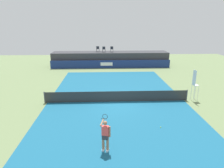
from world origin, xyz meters
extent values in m
plane|color=#6B7F51|center=(0.00, 3.00, 0.00)|extent=(48.00, 48.00, 0.00)
cube|color=#16597A|center=(0.00, 0.00, 0.00)|extent=(12.00, 22.00, 0.00)
cube|color=navy|center=(0.00, 13.50, 0.60)|extent=(18.00, 0.20, 1.20)
cube|color=white|center=(-0.64, 13.39, 0.66)|extent=(1.80, 0.02, 0.50)
cube|color=#38383D|center=(0.00, 15.30, 1.10)|extent=(18.00, 2.80, 2.20)
cylinder|color=#1E232D|center=(-1.74, 15.79, 2.42)|extent=(0.04, 0.04, 0.44)
cylinder|color=#1E232D|center=(-2.15, 15.81, 2.42)|extent=(0.04, 0.04, 0.44)
cylinder|color=#1E232D|center=(-1.76, 15.39, 2.42)|extent=(0.04, 0.04, 0.44)
cylinder|color=#1E232D|center=(-2.16, 15.40, 2.42)|extent=(0.04, 0.04, 0.44)
cube|color=#1E232D|center=(-1.95, 15.60, 2.66)|extent=(0.46, 0.46, 0.03)
cube|color=#1E232D|center=(-1.96, 15.39, 2.88)|extent=(0.44, 0.04, 0.42)
cylinder|color=#1E232D|center=(-0.78, 15.33, 2.42)|extent=(0.04, 0.04, 0.44)
cylinder|color=#1E232D|center=(-1.19, 15.36, 2.42)|extent=(0.04, 0.04, 0.44)
cylinder|color=#1E232D|center=(-0.81, 14.93, 2.42)|extent=(0.04, 0.04, 0.44)
cylinder|color=#1E232D|center=(-1.21, 14.96, 2.42)|extent=(0.04, 0.04, 0.44)
cube|color=#1E232D|center=(-1.00, 15.14, 2.66)|extent=(0.47, 0.47, 0.03)
cube|color=#1E232D|center=(-1.01, 14.94, 2.88)|extent=(0.44, 0.05, 0.42)
cylinder|color=#1E232D|center=(0.43, 15.45, 2.42)|extent=(0.04, 0.04, 0.44)
cylinder|color=#1E232D|center=(0.03, 15.46, 2.42)|extent=(0.04, 0.04, 0.44)
cylinder|color=#1E232D|center=(0.43, 15.05, 2.42)|extent=(0.04, 0.04, 0.44)
cylinder|color=#1E232D|center=(0.02, 15.06, 2.42)|extent=(0.04, 0.04, 0.44)
cube|color=#1E232D|center=(0.23, 15.26, 2.66)|extent=(0.45, 0.45, 0.03)
cube|color=#1E232D|center=(0.22, 15.05, 2.88)|extent=(0.44, 0.03, 0.42)
cylinder|color=white|center=(7.12, -0.16, 0.70)|extent=(0.04, 0.04, 1.40)
cylinder|color=white|center=(7.04, 0.24, 0.70)|extent=(0.04, 0.04, 1.40)
cylinder|color=white|center=(6.72, -0.24, 0.70)|extent=(0.04, 0.04, 1.40)
cylinder|color=white|center=(6.64, 0.16, 0.70)|extent=(0.04, 0.04, 1.40)
cube|color=white|center=(6.88, 0.00, 1.41)|extent=(0.52, 0.52, 0.03)
cube|color=white|center=(6.67, -0.04, 2.09)|extent=(0.11, 0.44, 1.33)
cube|color=#2D2D2D|center=(0.00, 0.00, 0.47)|extent=(12.40, 0.02, 0.95)
cylinder|color=#4C4C51|center=(-6.20, 0.00, 0.50)|extent=(0.10, 0.10, 1.00)
cylinder|color=#4C4C51|center=(6.20, 0.00, 0.50)|extent=(0.10, 0.10, 1.00)
cube|color=white|center=(-0.96, -7.06, 0.05)|extent=(0.18, 0.28, 0.10)
cylinder|color=#997051|center=(-0.96, -7.06, 0.51)|extent=(0.14, 0.14, 0.82)
cube|color=white|center=(-1.20, -7.00, 0.05)|extent=(0.18, 0.28, 0.10)
cylinder|color=#997051|center=(-1.20, -7.00, 0.51)|extent=(0.14, 0.14, 0.82)
cube|color=#333338|center=(-1.08, -7.03, 0.84)|extent=(0.38, 0.30, 0.24)
cube|color=#E54C47|center=(-1.08, -7.03, 1.20)|extent=(0.40, 0.28, 0.56)
sphere|color=#997051|center=(-1.08, -7.03, 1.66)|extent=(0.22, 0.22, 0.22)
cylinder|color=#997051|center=(-0.85, -7.08, 1.18)|extent=(0.09, 0.09, 0.60)
cylinder|color=#997051|center=(-1.25, -6.71, 1.50)|extent=(0.23, 0.61, 0.14)
cylinder|color=black|center=(-1.15, -6.30, 1.53)|extent=(0.30, 0.10, 0.03)
torus|color=black|center=(-1.08, -6.02, 1.53)|extent=(0.30, 0.10, 0.30)
sphere|color=#D8EA33|center=(2.59, -4.72, 0.04)|extent=(0.07, 0.07, 0.07)
camera|label=1|loc=(-1.14, -16.40, 6.63)|focal=32.33mm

